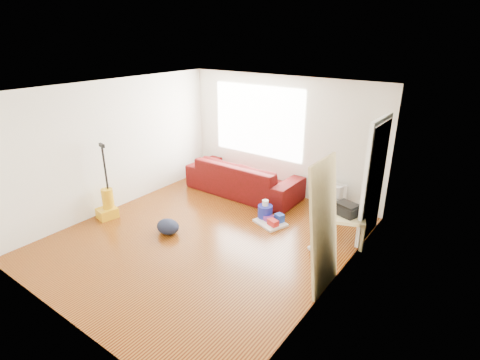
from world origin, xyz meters
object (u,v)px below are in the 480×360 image
Objects in this scene: sofa at (243,193)px; bucket at (265,219)px; side_table at (346,219)px; cleaning_tray at (271,221)px; tv_stand at (329,205)px; backpack at (168,233)px; vacuum at (107,204)px.

sofa is 9.12× the size of bucket.
sofa is 2.65m from side_table.
sofa is 1.30m from bucket.
cleaning_tray is (1.25, -0.86, 0.06)m from sofa.
side_table reaches higher than tv_stand.
tv_stand is 1.33m from bucket.
side_table is at bearing 165.92° from sofa.
tv_stand reaches higher than cleaning_tray.
bucket is at bearing 62.03° from backpack.
tv_stand is 3.14m from backpack.
tv_stand is at bearing -171.82° from sofa.
tv_stand is 4.27m from vacuum.
sofa is 3.89× the size of cleaning_tray.
bucket is 0.19× the size of vacuum.
backpack is (-1.92, -2.48, -0.13)m from tv_stand.
cleaning_tray is at bearing -99.55° from tv_stand.
bucket is (-1.49, -0.13, -0.41)m from side_table.
cleaning_tray is (-0.63, -1.13, -0.07)m from tv_stand.
bucket is 2.99m from vacuum.
sofa is at bearing 143.92° from bucket.
vacuum is at bearing -145.52° from bucket.
bucket is at bearing 155.37° from cleaning_tray.
sofa is 1.75× the size of vacuum.
tv_stand is 1.29m from cleaning_tray.
side_table reaches higher than sofa.
vacuum reaches higher than backpack.
vacuum reaches higher than bucket.
side_table is 4.35m from vacuum.
sofa is at bearing 145.55° from cleaning_tray.
cleaning_tray is at bearing -24.63° from bucket.
side_table is 3.06m from backpack.
vacuum reaches higher than sofa.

